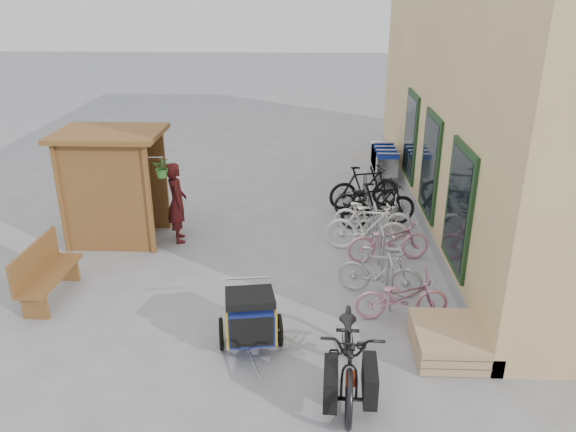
{
  "coord_description": "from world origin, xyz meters",
  "views": [
    {
      "loc": [
        0.88,
        -8.55,
        5.12
      ],
      "look_at": [
        0.5,
        1.5,
        1.0
      ],
      "focal_mm": 35.0,
      "sensor_mm": 36.0,
      "label": 1
    }
  ],
  "objects_px": {
    "bike_4": "(373,216)",
    "bike_0": "(402,296)",
    "bike_2": "(389,240)",
    "shopping_carts": "(383,158)",
    "pallet_stack": "(447,340)",
    "cargo_bike": "(350,351)",
    "bike_3": "(368,227)",
    "bike_5": "(379,205)",
    "bench": "(44,271)",
    "bike_7": "(365,187)",
    "kiosk": "(109,171)",
    "bike_6": "(366,197)",
    "person_kiosk": "(177,202)",
    "child_trailer": "(250,316)",
    "bike_1": "(380,271)"
  },
  "relations": [
    {
      "from": "kiosk",
      "to": "bike_1",
      "type": "height_order",
      "value": "kiosk"
    },
    {
      "from": "kiosk",
      "to": "pallet_stack",
      "type": "xyz_separation_m",
      "value": [
        6.28,
        -3.87,
        -1.34
      ]
    },
    {
      "from": "person_kiosk",
      "to": "bike_3",
      "type": "bearing_deg",
      "value": -114.18
    },
    {
      "from": "person_kiosk",
      "to": "bike_5",
      "type": "height_order",
      "value": "person_kiosk"
    },
    {
      "from": "shopping_carts",
      "to": "bike_5",
      "type": "bearing_deg",
      "value": -98.44
    },
    {
      "from": "cargo_bike",
      "to": "bike_1",
      "type": "relative_size",
      "value": 1.5
    },
    {
      "from": "bike_7",
      "to": "kiosk",
      "type": "bearing_deg",
      "value": 95.33
    },
    {
      "from": "bench",
      "to": "bike_0",
      "type": "height_order",
      "value": "bench"
    },
    {
      "from": "cargo_bike",
      "to": "bike_7",
      "type": "distance_m",
      "value": 6.84
    },
    {
      "from": "person_kiosk",
      "to": "bike_6",
      "type": "height_order",
      "value": "person_kiosk"
    },
    {
      "from": "child_trailer",
      "to": "kiosk",
      "type": "bearing_deg",
      "value": 122.19
    },
    {
      "from": "cargo_bike",
      "to": "bike_3",
      "type": "relative_size",
      "value": 1.3
    },
    {
      "from": "bike_1",
      "to": "bike_7",
      "type": "relative_size",
      "value": 0.84
    },
    {
      "from": "child_trailer",
      "to": "person_kiosk",
      "type": "height_order",
      "value": "person_kiosk"
    },
    {
      "from": "bike_0",
      "to": "bike_3",
      "type": "xyz_separation_m",
      "value": [
        -0.32,
        2.57,
        0.12
      ]
    },
    {
      "from": "bike_6",
      "to": "bike_5",
      "type": "bearing_deg",
      "value": 178.06
    },
    {
      "from": "pallet_stack",
      "to": "bike_6",
      "type": "distance_m",
      "value": 5.65
    },
    {
      "from": "cargo_bike",
      "to": "bike_5",
      "type": "bearing_deg",
      "value": 82.43
    },
    {
      "from": "person_kiosk",
      "to": "bike_4",
      "type": "relative_size",
      "value": 1.01
    },
    {
      "from": "bike_7",
      "to": "bike_4",
      "type": "bearing_deg",
      "value": 166.06
    },
    {
      "from": "bike_0",
      "to": "bike_2",
      "type": "bearing_deg",
      "value": -6.78
    },
    {
      "from": "bench",
      "to": "bike_7",
      "type": "relative_size",
      "value": 0.91
    },
    {
      "from": "bike_1",
      "to": "bike_4",
      "type": "xyz_separation_m",
      "value": [
        0.14,
        2.6,
        -0.0
      ]
    },
    {
      "from": "bike_3",
      "to": "bike_4",
      "type": "height_order",
      "value": "bike_3"
    },
    {
      "from": "bike_1",
      "to": "child_trailer",
      "type": "bearing_deg",
      "value": 141.63
    },
    {
      "from": "child_trailer",
      "to": "bike_7",
      "type": "distance_m",
      "value": 6.3
    },
    {
      "from": "shopping_carts",
      "to": "bike_2",
      "type": "relative_size",
      "value": 1.17
    },
    {
      "from": "bench",
      "to": "cargo_bike",
      "type": "relative_size",
      "value": 0.72
    },
    {
      "from": "person_kiosk",
      "to": "bike_1",
      "type": "height_order",
      "value": "person_kiosk"
    },
    {
      "from": "kiosk",
      "to": "bench",
      "type": "height_order",
      "value": "kiosk"
    },
    {
      "from": "pallet_stack",
      "to": "bike_0",
      "type": "height_order",
      "value": "bike_0"
    },
    {
      "from": "shopping_carts",
      "to": "bike_5",
      "type": "height_order",
      "value": "bike_5"
    },
    {
      "from": "child_trailer",
      "to": "bike_6",
      "type": "height_order",
      "value": "child_trailer"
    },
    {
      "from": "shopping_carts",
      "to": "person_kiosk",
      "type": "xyz_separation_m",
      "value": [
        -4.9,
        -4.35,
        0.26
      ]
    },
    {
      "from": "bike_2",
      "to": "bike_5",
      "type": "bearing_deg",
      "value": -11.17
    },
    {
      "from": "cargo_bike",
      "to": "bike_3",
      "type": "bearing_deg",
      "value": 84.12
    },
    {
      "from": "bike_2",
      "to": "bike_4",
      "type": "xyz_separation_m",
      "value": [
        -0.18,
        1.25,
        0.01
      ]
    },
    {
      "from": "shopping_carts",
      "to": "bike_7",
      "type": "relative_size",
      "value": 1.09
    },
    {
      "from": "bike_4",
      "to": "bike_0",
      "type": "bearing_deg",
      "value": -167.73
    },
    {
      "from": "bike_1",
      "to": "bike_2",
      "type": "bearing_deg",
      "value": 0.76
    },
    {
      "from": "bike_0",
      "to": "shopping_carts",
      "type": "bearing_deg",
      "value": -9.67
    },
    {
      "from": "bike_1",
      "to": "bike_3",
      "type": "xyz_separation_m",
      "value": [
        -0.05,
        1.8,
        0.07
      ]
    },
    {
      "from": "person_kiosk",
      "to": "bike_0",
      "type": "height_order",
      "value": "person_kiosk"
    },
    {
      "from": "child_trailer",
      "to": "bike_2",
      "type": "distance_m",
      "value": 3.87
    },
    {
      "from": "person_kiosk",
      "to": "bike_5",
      "type": "bearing_deg",
      "value": -97.62
    },
    {
      "from": "bike_2",
      "to": "shopping_carts",
      "type": "bearing_deg",
      "value": -17.18
    },
    {
      "from": "bike_4",
      "to": "bike_5",
      "type": "xyz_separation_m",
      "value": [
        0.17,
        0.45,
        0.09
      ]
    },
    {
      "from": "bike_2",
      "to": "bike_5",
      "type": "xyz_separation_m",
      "value": [
        -0.01,
        1.7,
        0.1
      ]
    },
    {
      "from": "bike_6",
      "to": "bike_7",
      "type": "distance_m",
      "value": 0.38
    },
    {
      "from": "pallet_stack",
      "to": "bike_7",
      "type": "xyz_separation_m",
      "value": [
        -0.72,
        5.96,
        0.34
      ]
    }
  ]
}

